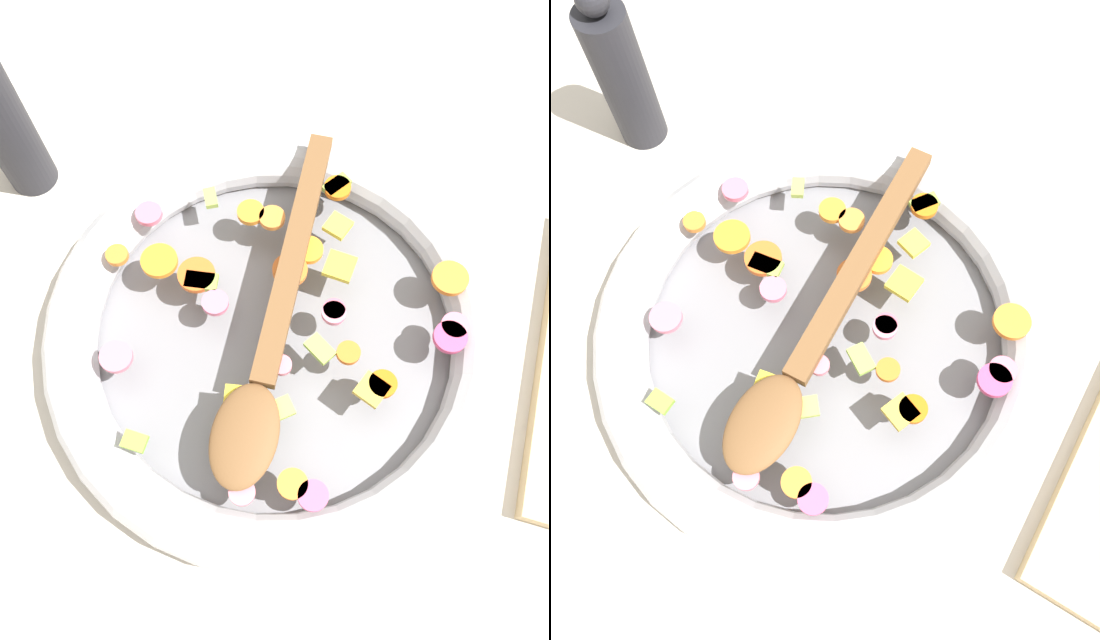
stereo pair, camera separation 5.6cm
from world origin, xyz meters
TOP-DOWN VIEW (x-y plane):
  - ground_plane at (0.00, 0.00)m, footprint 4.00×4.00m
  - skillet at (0.00, 0.00)m, footprint 0.43×0.43m
  - chopped_vegetables at (0.01, -0.01)m, footprint 0.33×0.34m
  - wooden_spoon at (-0.02, -0.00)m, footprint 0.35×0.06m
  - pepper_mill at (0.11, 0.30)m, footprint 0.05×0.05m

SIDE VIEW (x-z plane):
  - ground_plane at x=0.00m, z-range 0.00..0.00m
  - skillet at x=0.00m, z-range 0.00..0.05m
  - chopped_vegetables at x=0.01m, z-range 0.05..0.06m
  - wooden_spoon at x=-0.02m, z-range 0.06..0.07m
  - pepper_mill at x=0.11m, z-range -0.01..0.18m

